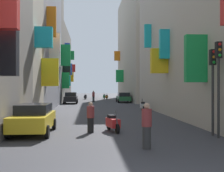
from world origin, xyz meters
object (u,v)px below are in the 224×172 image
Objects in this scene: scooter_red at (113,123)px; scooter_green at (104,97)px; parked_car_green at (123,97)px; pedestrian_near_left at (91,118)px; scooter_white at (143,106)px; traffic_light_near_corner at (219,73)px; pedestrian_crossing at (147,126)px; scooter_black at (85,97)px; pedestrian_near_right at (93,96)px; parked_car_black at (71,98)px; traffic_light_far_corner at (213,77)px; scooter_orange at (107,97)px; parked_car_yellow at (33,118)px.

scooter_red is 1.07× the size of scooter_green.
pedestrian_near_left is at bearing -99.66° from parked_car_green.
scooter_white is 16.23m from traffic_light_near_corner.
scooter_red is at bearing -106.29° from scooter_white.
parked_car_green is 34.05m from pedestrian_crossing.
traffic_light_near_corner is (0.78, -31.74, 2.23)m from parked_car_green.
scooter_white is 14.92m from pedestrian_near_left.
scooter_black is at bearing 102.46° from scooter_white.
pedestrian_near_right is at bearing 104.93° from scooter_white.
pedestrian_crossing reaches higher than scooter_white.
pedestrian_crossing reaches higher than scooter_red.
scooter_black is 42.94m from traffic_light_near_corner.
pedestrian_near_right reaches higher than scooter_green.
scooter_red is 40.09m from scooter_black.
pedestrian_crossing is (-0.73, -45.90, 0.40)m from scooter_green.
scooter_white is at bearing -59.46° from parked_car_black.
parked_car_black is 29.68m from traffic_light_far_corner.
parked_car_black is 26.99m from scooter_red.
scooter_white is at bearing 92.40° from traffic_light_near_corner.
scooter_black is at bearing 98.71° from traffic_light_near_corner.
scooter_black is at bearing 90.94° from pedestrian_near_left.
pedestrian_near_left is 6.56m from traffic_light_near_corner.
scooter_orange is at bearing 94.52° from scooter_white.
scooter_white and scooter_black have the same top height.
scooter_black is at bearing 92.60° from scooter_red.
scooter_red is at bearing 153.60° from traffic_light_near_corner.
pedestrian_crossing is (4.62, -31.24, 0.07)m from parked_car_black.
pedestrian_crossing is at bearing -86.47° from scooter_black.
scooter_green is 10.94m from pedestrian_near_right.
pedestrian_crossing is at bearing -90.91° from scooter_green.
scooter_orange is 39.52m from pedestrian_near_left.
scooter_black is 40.35m from pedestrian_near_left.
parked_car_green reaches higher than scooter_red.
parked_car_yellow is at bearing 171.54° from traffic_light_far_corner.
scooter_black is at bearing 82.01° from parked_car_black.
scooter_red is at bearing 14.34° from pedestrian_near_left.
traffic_light_near_corner is 1.07× the size of traffic_light_far_corner.
scooter_green is at bearing 89.09° from pedestrian_crossing.
parked_car_black is 8.05m from parked_car_green.
scooter_red is at bearing -89.02° from pedestrian_near_right.
scooter_white is at bearing 60.38° from parked_car_yellow.
traffic_light_far_corner is at bearing -8.46° from parked_car_yellow.
parked_car_green is at bearing 75.15° from parked_car_yellow.
scooter_green is (-2.24, 11.98, -0.30)m from parked_car_green.
scooter_white is 25.48m from scooter_orange.
scooter_red is at bearing -92.29° from scooter_green.
scooter_orange is 0.45× the size of traffic_light_near_corner.
parked_car_green is 2.88× the size of pedestrian_near_left.
traffic_light_near_corner is (0.67, -16.02, 2.53)m from scooter_white.
pedestrian_near_right is (-2.18, -10.72, 0.39)m from scooter_green.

